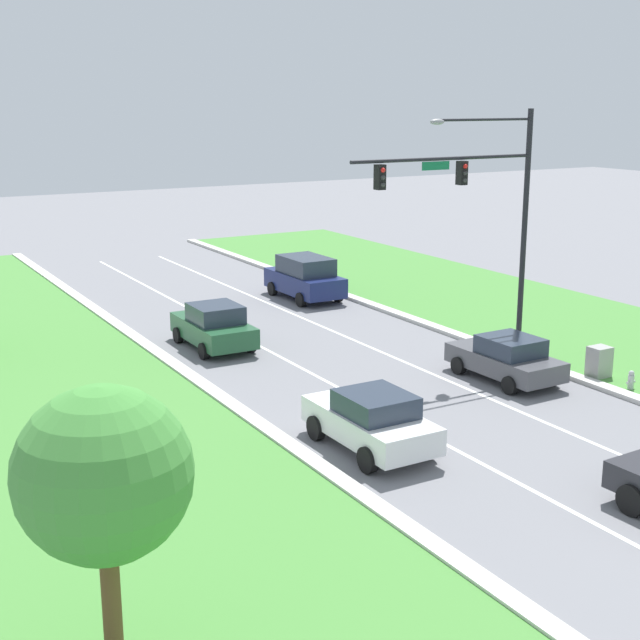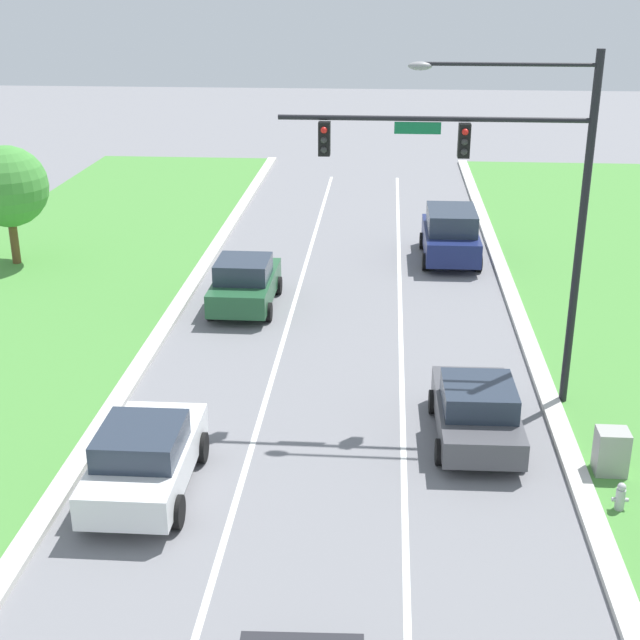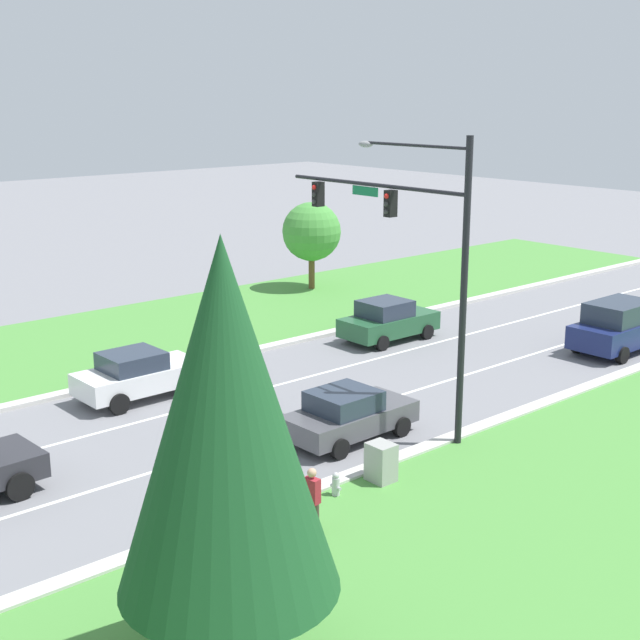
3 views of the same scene
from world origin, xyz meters
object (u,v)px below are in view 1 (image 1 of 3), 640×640
Objects in this scene: utility_cabinet at (599,363)px; traffic_signal_mast at (483,200)px; graphite_sedan at (506,358)px; oak_far_left_tree at (104,475)px; forest_sedan at (214,326)px; fire_hydrant at (631,381)px; white_sedan at (371,420)px; navy_suv at (305,277)px.

traffic_signal_mast is at bearing 123.94° from utility_cabinet.
oak_far_left_tree reaches higher than graphite_sedan.
graphite_sedan is 0.84× the size of oak_far_left_tree.
forest_sedan is 6.05× the size of fire_hydrant.
oak_far_left_tree is at bearing -117.78° from forest_sedan.
graphite_sedan is at bearing -50.87° from forest_sedan.
traffic_signal_mast is 20.08m from oak_far_left_tree.
graphite_sedan is 3.21m from utility_cabinet.
traffic_signal_mast is at bearing 76.41° from graphite_sedan.
white_sedan is 0.86× the size of oak_far_left_tree.
white_sedan reaches higher than utility_cabinet.
traffic_signal_mast is 5.53m from graphite_sedan.
forest_sedan reaches higher than utility_cabinet.
traffic_signal_mast is 1.95× the size of navy_suv.
forest_sedan is at bearing 61.91° from oak_far_left_tree.
graphite_sedan is 0.98× the size of forest_sedan.
navy_suv is at bearing 91.05° from traffic_signal_mast.
forest_sedan reaches higher than fire_hydrant.
navy_suv is at bearing 39.33° from forest_sedan.
traffic_signal_mast reaches higher than white_sedan.
navy_suv is 18.89m from white_sedan.
graphite_sedan is (-0.24, -14.43, -0.27)m from navy_suv.
utility_cabinet is (2.39, -3.55, -5.31)m from traffic_signal_mast.
forest_sedan is 15.07m from fire_hydrant.
white_sedan is 3.80× the size of utility_cabinet.
forest_sedan is (0.37, 11.51, 0.01)m from white_sedan.
oak_far_left_tree is at bearing -146.94° from white_sedan.
navy_suv is 4.09× the size of utility_cabinet.
forest_sedan is at bearing 87.75° from white_sedan.
white_sedan is 6.07× the size of fire_hydrant.
traffic_signal_mast reaches higher than fire_hydrant.
graphite_sedan reaches higher than fire_hydrant.
traffic_signal_mast is 7.98× the size of utility_cabinet.
oak_far_left_tree reaches higher than utility_cabinet.
graphite_sedan is 3.72× the size of utility_cabinet.
oak_far_left_tree is (-19.08, -7.36, 2.91)m from utility_cabinet.
forest_sedan is (-7.17, -5.81, -0.19)m from navy_suv.
graphite_sedan is at bearing 21.22° from white_sedan.
forest_sedan is 19.92m from oak_far_left_tree.
graphite_sedan is at bearing -91.39° from navy_suv.
utility_cabinet is at bearing 7.71° from white_sedan.
forest_sedan is at bearing 127.66° from graphite_sedan.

